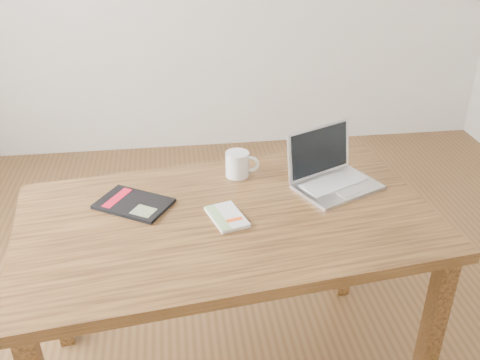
{
  "coord_description": "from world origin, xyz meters",
  "views": [
    {
      "loc": [
        -0.31,
        -1.67,
        1.73
      ],
      "look_at": [
        -0.1,
        -0.11,
        0.85
      ],
      "focal_mm": 40.0,
      "sensor_mm": 36.0,
      "label": 1
    }
  ],
  "objects": [
    {
      "name": "room",
      "position": [
        -0.07,
        0.0,
        1.36
      ],
      "size": [
        4.04,
        4.04,
        2.7
      ],
      "color": "#54371C",
      "rests_on": "ground"
    },
    {
      "name": "desk",
      "position": [
        -0.15,
        -0.17,
        0.66
      ],
      "size": [
        1.48,
        0.96,
        0.75
      ],
      "rotation": [
        0.0,
        0.0,
        0.12
      ],
      "color": "#503218",
      "rests_on": "ground"
    },
    {
      "name": "white_guidebook",
      "position": [
        -0.15,
        -0.18,
        0.76
      ],
      "size": [
        0.14,
        0.19,
        0.01
      ],
      "rotation": [
        0.0,
        0.0,
        0.29
      ],
      "color": "beige",
      "rests_on": "desk"
    },
    {
      "name": "black_guidebook",
      "position": [
        -0.46,
        -0.06,
        0.76
      ],
      "size": [
        0.29,
        0.27,
        0.01
      ],
      "rotation": [
        0.0,
        0.0,
        1.01
      ],
      "color": "black",
      "rests_on": "desk"
    },
    {
      "name": "laptop",
      "position": [
        0.26,
        0.0,
        0.79
      ],
      "size": [
        0.36,
        0.33,
        0.2
      ],
      "rotation": [
        0.0,
        0.0,
        0.44
      ],
      "color": "silver",
      "rests_on": "desk"
    },
    {
      "name": "coffee_mug",
      "position": [
        -0.07,
        0.11,
        0.8
      ],
      "size": [
        0.13,
        0.09,
        0.1
      ],
      "rotation": [
        0.0,
        0.0,
        -0.13
      ],
      "color": "white",
      "rests_on": "desk"
    }
  ]
}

